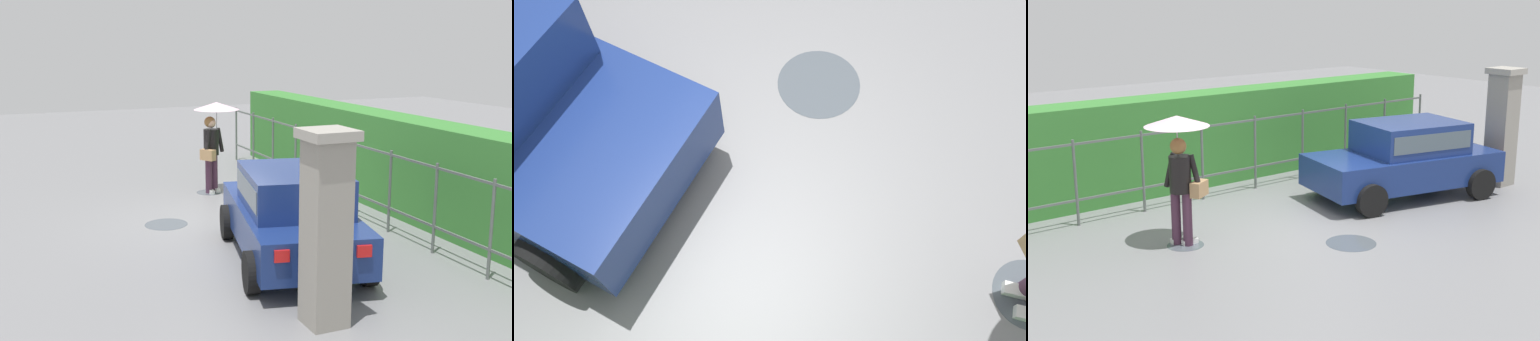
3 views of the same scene
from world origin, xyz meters
TOP-DOWN VIEW (x-y plane):
  - ground_plane at (0.00, 0.00)m, footprint 40.00×40.00m
  - puddle_near at (-0.22, -1.01)m, footprint 0.81×0.81m

SIDE VIEW (x-z plane):
  - ground_plane at x=0.00m, z-range 0.00..0.00m
  - puddle_near at x=-0.22m, z-range 0.00..0.00m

